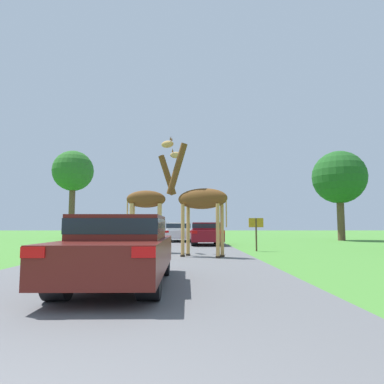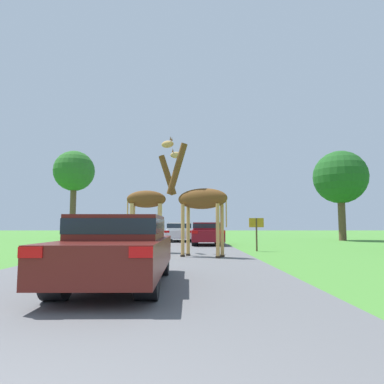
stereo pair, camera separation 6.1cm
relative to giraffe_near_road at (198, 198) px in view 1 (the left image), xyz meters
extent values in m
cube|color=#5B5B5E|center=(-1.72, 17.91, -2.31)|extent=(7.72, 120.00, 0.00)
cylinder|color=tan|center=(-0.62, -0.01, -1.29)|extent=(0.14, 0.14, 2.04)
cylinder|color=#2D2319|center=(-0.62, -0.01, -2.27)|extent=(0.18, 0.18, 0.08)
cylinder|color=tan|center=(-0.41, 0.47, -1.29)|extent=(0.14, 0.14, 2.04)
cylinder|color=#2D2319|center=(-0.41, 0.47, -2.27)|extent=(0.18, 0.18, 0.08)
cylinder|color=tan|center=(0.71, -0.60, -1.29)|extent=(0.14, 0.14, 2.04)
cylinder|color=#2D2319|center=(0.71, -0.60, -2.27)|extent=(0.18, 0.18, 0.08)
cylinder|color=tan|center=(0.92, -0.12, -1.29)|extent=(0.14, 0.14, 2.04)
cylinder|color=#2D2319|center=(0.92, -0.12, -2.27)|extent=(0.18, 0.18, 0.08)
ellipsoid|color=brown|center=(0.15, -0.07, -0.05)|extent=(2.14, 1.40, 0.82)
cylinder|color=brown|center=(-0.87, 0.39, 1.21)|extent=(0.95, 0.62, 2.15)
ellipsoid|color=tan|center=(-1.27, 0.57, 2.29)|extent=(0.61, 0.45, 0.30)
cylinder|color=tan|center=(1.05, -0.47, -0.61)|extent=(0.05, 0.05, 1.12)
cone|color=brown|center=(-1.15, 0.44, 2.52)|extent=(0.07, 0.07, 0.16)
cone|color=brown|center=(-1.09, 0.56, 2.52)|extent=(0.07, 0.07, 0.16)
cylinder|color=tan|center=(-1.71, 2.34, -1.22)|extent=(0.18, 0.18, 2.20)
cylinder|color=#2D2319|center=(-1.71, 2.34, -2.26)|extent=(0.23, 0.23, 0.11)
cylinder|color=tan|center=(-1.68, 1.81, -1.22)|extent=(0.18, 0.18, 2.20)
cylinder|color=#2D2319|center=(-1.68, 1.81, -2.26)|extent=(0.23, 0.23, 0.11)
cylinder|color=tan|center=(-2.94, 2.29, -1.22)|extent=(0.18, 0.18, 2.20)
cylinder|color=#2D2319|center=(-2.94, 2.29, -2.26)|extent=(0.23, 0.23, 0.11)
cylinder|color=tan|center=(-2.92, 1.75, -1.22)|extent=(0.18, 0.18, 2.20)
cylinder|color=#2D2319|center=(-2.92, 1.75, -2.26)|extent=(0.23, 0.23, 0.11)
ellipsoid|color=brown|center=(-2.31, 2.05, 0.10)|extent=(1.80, 0.71, 0.78)
cylinder|color=brown|center=(-1.36, 2.09, 1.21)|extent=(0.86, 0.32, 1.88)
ellipsoid|color=tan|center=(-0.96, 2.11, 2.15)|extent=(0.57, 0.27, 0.30)
cylinder|color=tan|center=(-3.15, 2.01, -0.51)|extent=(0.06, 0.06, 1.21)
cone|color=brown|center=(-1.13, 2.17, 2.38)|extent=(0.07, 0.07, 0.16)
cone|color=brown|center=(-1.12, 2.04, 2.38)|extent=(0.07, 0.07, 0.16)
cube|color=#561914|center=(-1.82, -6.33, -1.69)|extent=(1.87, 4.68, 0.64)
cube|color=#561914|center=(-1.82, -6.33, -1.13)|extent=(1.68, 2.10, 0.48)
cube|color=#19232D|center=(-1.82, -6.33, -1.11)|extent=(1.70, 2.13, 0.29)
cube|color=red|center=(-2.58, -8.68, -1.46)|extent=(0.34, 0.03, 0.15)
cube|color=red|center=(-1.05, -8.68, -1.46)|extent=(0.34, 0.03, 0.15)
cylinder|color=black|center=(-2.56, -4.93, -1.96)|extent=(0.37, 0.71, 0.71)
cylinder|color=black|center=(-1.07, -4.93, -1.96)|extent=(0.37, 0.71, 0.71)
cylinder|color=black|center=(-2.56, -7.73, -1.96)|extent=(0.37, 0.71, 0.71)
cylinder|color=black|center=(-1.07, -7.73, -1.96)|extent=(0.37, 0.71, 0.71)
cube|color=maroon|center=(0.76, 8.15, -1.72)|extent=(1.92, 3.92, 0.69)
cube|color=maroon|center=(0.76, 8.15, -1.15)|extent=(1.73, 1.76, 0.46)
cube|color=#19232D|center=(0.76, 8.15, -1.13)|extent=(1.75, 1.78, 0.28)
cube|color=red|center=(-0.03, 6.18, -1.48)|extent=(0.35, 0.03, 0.16)
cube|color=red|center=(1.55, 6.18, -1.48)|extent=(0.35, 0.03, 0.16)
cylinder|color=black|center=(-0.01, 9.33, -2.02)|extent=(0.38, 0.58, 0.58)
cylinder|color=black|center=(1.53, 9.33, -2.02)|extent=(0.38, 0.58, 0.58)
cylinder|color=black|center=(-0.01, 6.98, -2.02)|extent=(0.38, 0.58, 0.58)
cylinder|color=black|center=(1.53, 6.98, -2.02)|extent=(0.38, 0.58, 0.58)
cube|color=silver|center=(-1.10, 13.13, -1.75)|extent=(2.00, 4.78, 0.62)
cube|color=silver|center=(-1.10, 13.13, -1.16)|extent=(1.80, 2.15, 0.56)
cube|color=#19232D|center=(-1.10, 13.13, -1.13)|extent=(1.82, 2.17, 0.34)
cube|color=red|center=(-1.92, 10.73, -1.53)|extent=(0.36, 0.03, 0.15)
cube|color=red|center=(-0.28, 10.73, -1.53)|extent=(0.36, 0.03, 0.15)
cylinder|color=black|center=(-1.90, 14.56, -2.02)|extent=(0.40, 0.59, 0.59)
cylinder|color=black|center=(-0.30, 14.56, -2.02)|extent=(0.40, 0.59, 0.59)
cylinder|color=black|center=(-1.90, 11.69, -2.02)|extent=(0.40, 0.59, 0.59)
cylinder|color=black|center=(-0.30, 11.69, -2.02)|extent=(0.40, 0.59, 0.59)
cube|color=navy|center=(-4.57, 5.96, -1.79)|extent=(1.89, 4.35, 0.55)
cube|color=navy|center=(-4.57, 5.96, -1.23)|extent=(1.70, 1.96, 0.55)
cube|color=#19232D|center=(-4.57, 5.96, -1.21)|extent=(1.72, 1.98, 0.33)
cube|color=red|center=(-5.34, 3.78, -1.59)|extent=(0.34, 0.03, 0.13)
cube|color=red|center=(-3.80, 3.78, -1.59)|extent=(0.34, 0.03, 0.13)
cylinder|color=black|center=(-5.33, 7.27, -2.02)|extent=(0.38, 0.59, 0.59)
cylinder|color=black|center=(-3.82, 7.27, -2.02)|extent=(0.38, 0.59, 0.59)
cylinder|color=black|center=(-5.33, 4.66, -2.02)|extent=(0.38, 0.59, 0.59)
cylinder|color=black|center=(-3.82, 4.66, -2.02)|extent=(0.38, 0.59, 0.59)
cylinder|color=brown|center=(12.02, 14.08, -0.06)|extent=(0.57, 0.57, 4.51)
sphere|color=#1E561E|center=(12.02, 14.08, 2.84)|extent=(4.30, 4.30, 4.30)
cylinder|color=brown|center=(-11.72, 20.06, 0.68)|extent=(0.58, 0.58, 5.98)
sphere|color=#286623|center=(-11.72, 20.06, 4.27)|extent=(3.97, 3.97, 3.97)
cylinder|color=#4C3823|center=(2.85, 2.83, -1.53)|extent=(0.08, 0.08, 1.57)
cube|color=#B27F19|center=(2.85, 2.83, -0.97)|extent=(0.70, 0.04, 0.44)
camera|label=1|loc=(-0.45, -13.49, -1.09)|focal=32.00mm
camera|label=2|loc=(-0.39, -13.49, -1.09)|focal=32.00mm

